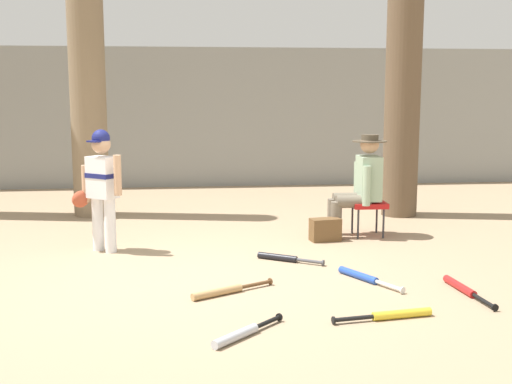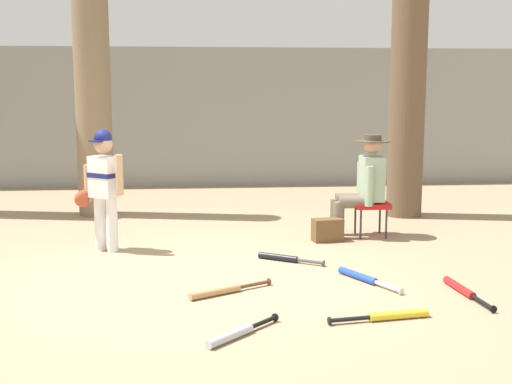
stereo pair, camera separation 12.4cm
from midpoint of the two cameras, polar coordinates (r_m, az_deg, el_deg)
The scene contains 14 objects.
ground_plane at distance 6.03m, azimuth -6.00°, elevation -7.59°, with size 60.00×60.00×0.00m, color #9E8466.
concrete_back_wall at distance 11.85m, azimuth -6.19°, elevation 6.50°, with size 18.00×0.36×2.47m, color gray.
tree_near_player at distance 9.19m, azimuth -14.97°, elevation 10.81°, with size 0.64×0.64×4.74m.
tree_behind_spectator at distance 9.10m, azimuth 12.38°, elevation 10.05°, with size 0.81×0.81×4.69m.
young_ballplayer at distance 7.09m, azimuth -13.91°, elevation 0.81°, with size 0.59×0.41×1.31m.
folding_stool at distance 7.80m, azimuth 9.33°, elevation -1.17°, with size 0.41×0.41×0.41m.
seated_spectator at distance 7.73m, azimuth 8.67°, elevation 0.84°, with size 0.67×0.53×1.20m.
handbag_beside_stool at distance 7.50m, azimuth 5.61°, elevation -3.30°, with size 0.34×0.18×0.26m, color brown.
bat_yellow_trainer at distance 5.09m, azimuth 11.30°, elevation -10.48°, with size 0.80×0.18×0.07m.
bat_black_composite at distance 6.62m, azimuth 1.80°, elevation -5.78°, with size 0.63×0.43×0.07m.
bat_blue_youth at distance 6.03m, azimuth 8.74°, elevation -7.34°, with size 0.42×0.73×0.07m.
bat_aluminum_silver at distance 4.63m, azimuth -2.12°, elevation -12.30°, with size 0.55×0.55×0.07m.
bat_wood_tan at distance 5.56m, azimuth -3.51°, elevation -8.64°, with size 0.73×0.44×0.07m.
bat_red_barrel at distance 5.87m, azimuth 17.09°, elevation -8.07°, with size 0.12×0.82×0.07m.
Camera 1 is at (-0.05, -5.79, 1.70)m, focal length 45.72 mm.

